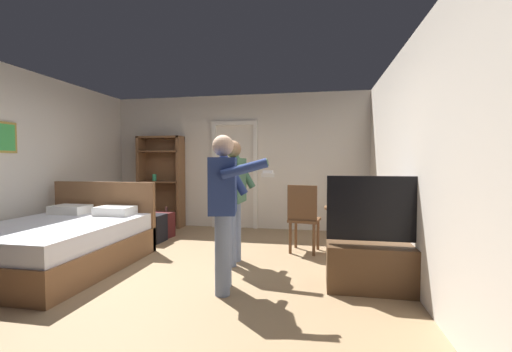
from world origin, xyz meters
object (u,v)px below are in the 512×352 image
object	(u,v)px
tv_flatscreen	(383,258)
side_table	(346,224)
suitcase_small	(150,228)
bookshelf	(162,178)
bottle_on_table	(358,200)
suitcase_dark	(159,225)
person_blue_shirt	(224,202)
bed	(59,243)
wooden_chair	(303,216)
person_striped_shirt	(234,193)
laptop	(345,204)

from	to	relation	value
tv_flatscreen	side_table	world-z (taller)	tv_flatscreen
suitcase_small	bookshelf	bearing A→B (deg)	111.23
bottle_on_table	suitcase_dark	world-z (taller)	bottle_on_table
tv_flatscreen	suitcase_dark	bearing A→B (deg)	151.66
person_blue_shirt	bed	bearing A→B (deg)	171.53
bookshelf	wooden_chair	bearing A→B (deg)	-26.41
bed	bottle_on_table	distance (m)	3.87
person_blue_shirt	suitcase_dark	bearing A→B (deg)	130.59
person_blue_shirt	person_striped_shirt	bearing A→B (deg)	98.35
laptop	bottle_on_table	xyz separation A→B (m)	(0.16, -0.04, 0.06)
wooden_chair	suitcase_small	world-z (taller)	wooden_chair
laptop	wooden_chair	distance (m)	0.63
suitcase_small	side_table	bearing A→B (deg)	-3.26
bookshelf	bed	bearing A→B (deg)	-90.87
tv_flatscreen	person_blue_shirt	world-z (taller)	person_blue_shirt
side_table	laptop	xyz separation A→B (m)	(-0.02, -0.04, 0.28)
suitcase_small	laptop	bearing A→B (deg)	-4.03
bottle_on_table	wooden_chair	world-z (taller)	wooden_chair
suitcase_dark	suitcase_small	distance (m)	0.34
tv_flatscreen	laptop	world-z (taller)	tv_flatscreen
side_table	person_blue_shirt	distance (m)	2.00
bookshelf	laptop	size ratio (longest dim) A/B	4.41
side_table	person_striped_shirt	xyz separation A→B (m)	(-1.45, -0.54, 0.45)
tv_flatscreen	suitcase_small	size ratio (longest dim) A/B	2.57
side_table	person_blue_shirt	size ratio (longest dim) A/B	0.44
tv_flatscreen	wooden_chair	xyz separation A→B (m)	(-0.86, 1.28, 0.21)
bed	laptop	bearing A→B (deg)	16.55
suitcase_dark	wooden_chair	bearing A→B (deg)	-0.98
wooden_chair	suitcase_dark	distance (m)	2.62
tv_flatscreen	bed	bearing A→B (deg)	179.13
bottle_on_table	side_table	bearing A→B (deg)	150.26
person_blue_shirt	tv_flatscreen	bearing A→B (deg)	9.79
bookshelf	wooden_chair	distance (m)	3.31
bed	side_table	bearing A→B (deg)	17.09
laptop	suitcase_small	xyz separation A→B (m)	(-3.10, 0.39, -0.53)
bottle_on_table	suitcase_dark	bearing A→B (deg)	166.90
side_table	wooden_chair	xyz separation A→B (m)	(-0.59, 0.12, 0.08)
person_striped_shirt	laptop	bearing A→B (deg)	19.07
bookshelf	side_table	distance (m)	3.89
bookshelf	bottle_on_table	size ratio (longest dim) A/B	7.05
bed	person_striped_shirt	world-z (taller)	person_striped_shirt
wooden_chair	suitcase_small	xyz separation A→B (m)	(-2.53, 0.22, -0.32)
bookshelf	side_table	bearing A→B (deg)	-24.18
tv_flatscreen	bookshelf	bearing A→B (deg)	144.21
bookshelf	suitcase_small	distance (m)	1.51
bookshelf	person_striped_shirt	bearing A→B (deg)	-45.69
wooden_chair	suitcase_small	distance (m)	2.56
bed	tv_flatscreen	xyz separation A→B (m)	(3.83, -0.06, 0.03)
wooden_chair	suitcase_dark	bearing A→B (deg)	167.63
wooden_chair	person_blue_shirt	size ratio (longest dim) A/B	0.62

